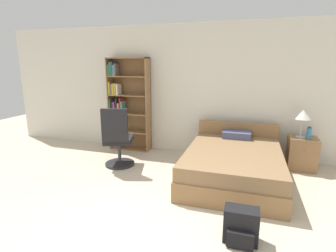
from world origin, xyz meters
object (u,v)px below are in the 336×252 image
Objects in this scene: water_bottle at (309,133)px; table_lamp at (303,115)px; bed at (233,163)px; backpack_black at (241,226)px; nightstand at (302,153)px; bookshelf at (125,105)px; office_chair at (118,140)px.

table_lamp is at bearing 145.26° from water_bottle.
bed is 1.59m from backpack_black.
nightstand is 2.66× the size of water_bottle.
bed is at bearing -144.84° from table_lamp.
nightstand is 2.53m from backpack_black.
nightstand is at bearing 34.41° from bed.
backpack_black is (2.54, -2.49, -0.80)m from bookshelf.
water_bottle is at bearing -62.60° from nightstand.
backpack_black is at bearing -113.76° from water_bottle.
office_chair is (-2.01, -0.11, 0.24)m from bed.
bed is 1.36m from nightstand.
nightstand is (1.12, 0.77, 0.03)m from bed.
bookshelf is 2.63m from bed.
bed is (2.36, -0.91, -0.71)m from bookshelf.
table_lamp is (1.06, 0.75, 0.72)m from bed.
water_bottle is 2.51m from backpack_black.
office_chair reaches higher than bed.
backpack_black is at bearing -83.39° from bed.
nightstand is (3.13, 0.88, -0.21)m from office_chair.
table_lamp reaches higher than water_bottle.
table_lamp is 0.32m from water_bottle.
table_lamp is at bearing -161.12° from nightstand.
table_lamp is (3.07, 0.86, 0.48)m from office_chair.
office_chair is at bearing -176.90° from bed.
bed is 1.42m from water_bottle.
bookshelf reaches higher than backpack_black.
office_chair reaches higher than nightstand.
water_bottle is at bearing 29.80° from bed.
bookshelf is 0.98× the size of bed.
water_bottle is at bearing -3.87° from bookshelf.
nightstand is 1.16× the size of table_lamp.
bed is at bearing 3.10° from office_chair.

